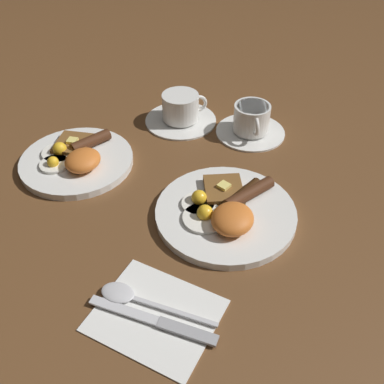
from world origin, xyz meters
TOP-DOWN VIEW (x-y plane):
  - ground_plane at (0.00, 0.00)m, footprint 3.00×3.00m
  - breakfast_plate_near at (-0.00, -0.00)m, footprint 0.26×0.26m
  - breakfast_plate_far at (0.03, 0.34)m, footprint 0.23×0.23m
  - teacup_near at (0.28, 0.04)m, footprint 0.16×0.16m
  - teacup_far at (0.26, 0.21)m, footprint 0.17×0.17m
  - napkin at (-0.24, 0.02)m, footprint 0.16×0.19m
  - knife at (-0.25, 0.01)m, footprint 0.02×0.20m
  - spoon at (-0.23, 0.07)m, footprint 0.04×0.19m

SIDE VIEW (x-z plane):
  - ground_plane at x=0.00m, z-range 0.00..0.00m
  - napkin at x=-0.24m, z-range 0.00..0.01m
  - knife at x=-0.25m, z-range 0.00..0.01m
  - spoon at x=-0.23m, z-range 0.00..0.01m
  - breakfast_plate_far at x=0.03m, z-range -0.01..0.04m
  - breakfast_plate_near at x=0.00m, z-range -0.01..0.04m
  - teacup_far at x=0.26m, z-range -0.01..0.06m
  - teacup_near at x=0.28m, z-range -0.01..0.06m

